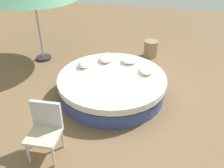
% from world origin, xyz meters
% --- Properties ---
extents(ground_plane, '(16.00, 16.00, 0.00)m').
position_xyz_m(ground_plane, '(0.00, 0.00, 0.00)').
color(ground_plane, brown).
extents(round_bed, '(2.48, 2.48, 0.52)m').
position_xyz_m(round_bed, '(0.00, 0.00, 0.27)').
color(round_bed, '#38478C').
rests_on(round_bed, ground_plane).
extents(throw_pillow_0, '(0.55, 0.35, 0.14)m').
position_xyz_m(throw_pillow_0, '(0.41, -0.74, 0.59)').
color(throw_pillow_0, white).
rests_on(throw_pillow_0, round_bed).
extents(throw_pillow_1, '(0.42, 0.39, 0.15)m').
position_xyz_m(throw_pillow_1, '(0.77, -0.26, 0.60)').
color(throw_pillow_1, white).
rests_on(throw_pillow_1, round_bed).
extents(throw_pillow_2, '(0.52, 0.33, 0.16)m').
position_xyz_m(throw_pillow_2, '(0.73, 0.33, 0.60)').
color(throw_pillow_2, beige).
rests_on(throw_pillow_2, round_bed).
extents(throw_pillow_3, '(0.45, 0.30, 0.18)m').
position_xyz_m(throw_pillow_3, '(0.32, 0.75, 0.61)').
color(throw_pillow_3, white).
rests_on(throw_pillow_3, round_bed).
extents(patio_chair, '(0.53, 0.55, 0.98)m').
position_xyz_m(patio_chair, '(-1.92, 0.68, 0.56)').
color(patio_chair, '#B7B7BC').
rests_on(patio_chair, ground_plane).
extents(side_table, '(0.42, 0.42, 0.49)m').
position_xyz_m(side_table, '(2.35, -0.66, 0.25)').
color(side_table, '#997A56').
rests_on(side_table, ground_plane).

